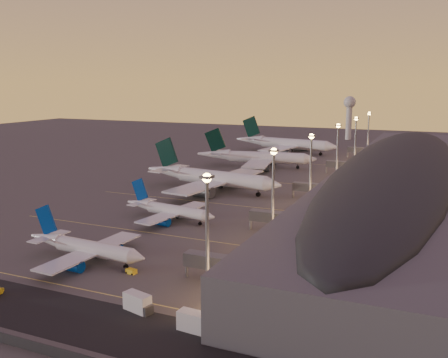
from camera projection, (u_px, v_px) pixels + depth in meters
ground at (157, 228)px, 148.46m from camera, size 700.00×700.00×0.00m
airliner_narrow_south at (85, 247)px, 120.78m from camera, size 35.48×31.71×12.68m
airliner_narrow_north at (169, 210)px, 156.78m from camera, size 34.19×30.80×12.21m
airliner_wide_near at (210, 177)px, 199.42m from camera, size 62.91×57.84×20.14m
airliner_wide_mid at (256, 157)px, 253.72m from camera, size 61.44×56.69×19.71m
airliner_wide_far at (285, 144)px, 306.51m from camera, size 67.87×62.46×21.74m
terminal_building at (399, 174)px, 187.35m from camera, size 56.35×255.00×17.46m
light_masts at (327, 149)px, 189.22m from camera, size 2.20×217.20×25.90m
radar_tower at (349, 110)px, 373.82m from camera, size 9.00×9.00×32.50m
service_lane at (8, 302)px, 98.17m from camera, size 260.00×16.00×0.01m
lane_markings at (214, 199)px, 184.38m from camera, size 90.00×180.36×0.00m
baggage_tug_a at (130, 271)px, 113.17m from camera, size 3.76×1.95×1.07m
baggage_tug_b at (227, 268)px, 115.08m from camera, size 4.46×3.61×1.26m
catering_truck_a at (139, 303)px, 94.18m from camera, size 6.48×3.74×3.43m
catering_truck_b at (195, 322)px, 86.58m from camera, size 6.28×2.85×3.44m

